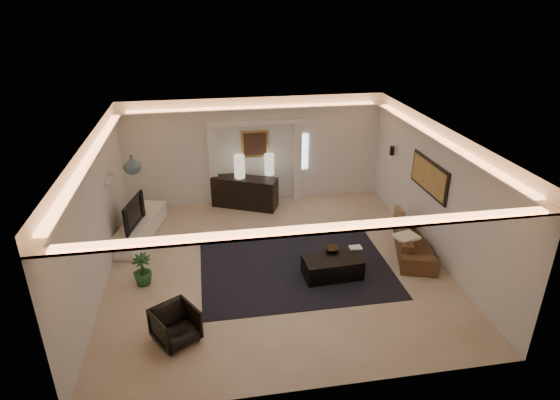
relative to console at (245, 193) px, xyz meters
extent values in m
plane|color=beige|center=(0.35, -3.08, -0.40)|extent=(7.00, 7.00, 0.00)
plane|color=white|center=(0.35, -3.08, 2.50)|extent=(7.00, 7.00, 0.00)
plane|color=silver|center=(0.35, 0.42, 1.05)|extent=(7.00, 0.00, 7.00)
plane|color=silver|center=(0.35, -6.58, 1.05)|extent=(7.00, 0.00, 7.00)
plane|color=silver|center=(-3.15, -3.08, 1.05)|extent=(0.00, 7.00, 7.00)
plane|color=silver|center=(3.85, -3.08, 1.05)|extent=(0.00, 7.00, 7.00)
cube|color=silver|center=(0.35, -3.08, 2.22)|extent=(7.00, 7.00, 0.04)
cube|color=white|center=(1.70, 0.40, 0.95)|extent=(0.25, 0.03, 1.00)
cube|color=black|center=(0.75, -3.28, -0.39)|extent=(4.00, 3.00, 0.01)
cube|color=silver|center=(-0.80, 0.32, 0.70)|extent=(0.22, 0.20, 2.20)
cube|color=silver|center=(1.50, 0.32, 0.70)|extent=(0.22, 0.20, 2.20)
cube|color=silver|center=(0.35, 0.32, 1.85)|extent=(2.52, 0.20, 0.12)
cube|color=tan|center=(0.35, 0.39, 1.25)|extent=(0.74, 0.04, 0.74)
cube|color=#4C2D1E|center=(0.35, 0.37, 1.25)|extent=(0.62, 0.02, 0.62)
cube|color=black|center=(3.82, -2.78, 1.30)|extent=(0.04, 1.64, 0.74)
cube|color=tan|center=(3.80, -2.78, 1.30)|extent=(0.02, 1.50, 0.62)
cylinder|color=black|center=(3.73, -0.88, 1.28)|extent=(0.12, 0.12, 0.22)
cube|color=silver|center=(-3.09, -1.68, 1.25)|extent=(0.10, 0.55, 0.04)
cube|color=black|center=(0.00, 0.00, 0.00)|extent=(1.82, 1.23, 0.87)
cylinder|color=beige|center=(-0.12, 0.06, 0.69)|extent=(0.35, 0.35, 0.63)
cylinder|color=beige|center=(0.70, 0.15, 0.69)|extent=(0.28, 0.28, 0.58)
cube|color=white|center=(-2.66, -1.30, -0.18)|extent=(1.15, 2.36, 0.43)
imported|color=black|center=(-2.80, -1.56, 0.39)|extent=(1.17, 0.42, 0.67)
cylinder|color=#3A2D20|center=(-2.80, -1.19, 0.24)|extent=(0.17, 0.17, 0.36)
imported|color=#495B67|center=(-2.62, -1.40, 1.48)|extent=(0.53, 0.53, 0.42)
imported|color=#245327|center=(-2.39, -3.35, -0.07)|extent=(0.40, 0.40, 0.67)
imported|color=black|center=(3.50, -3.13, -0.11)|extent=(2.11, 1.33, 0.57)
cube|color=beige|center=(3.19, -3.31, 0.15)|extent=(0.59, 0.53, 0.05)
cube|color=#947251|center=(3.43, -2.34, 0.15)|extent=(0.14, 0.40, 0.40)
cube|color=black|center=(1.43, -3.71, -0.20)|extent=(1.21, 0.70, 0.44)
imported|color=black|center=(1.51, -3.39, 0.05)|extent=(0.31, 0.31, 0.07)
cube|color=white|center=(2.02, -3.39, 0.02)|extent=(0.26, 0.19, 0.03)
imported|color=black|center=(-1.68, -5.16, -0.09)|extent=(0.93, 0.94, 0.63)
camera|label=1|loc=(-0.99, -11.55, 5.00)|focal=29.75mm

